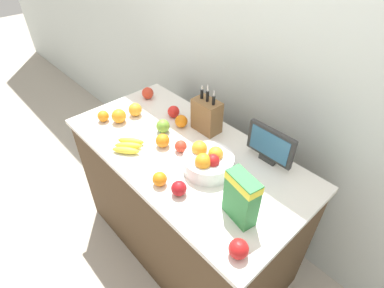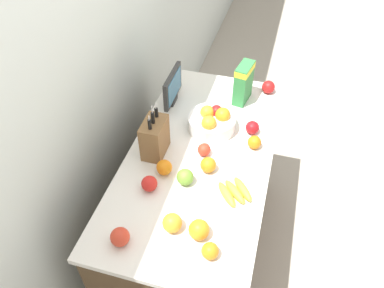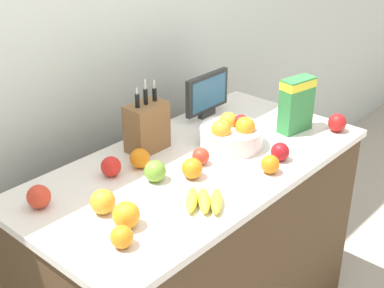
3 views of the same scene
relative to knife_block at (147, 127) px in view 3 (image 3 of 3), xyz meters
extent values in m
cube|color=silver|center=(0.05, 0.35, 0.28)|extent=(9.00, 0.06, 2.60)
cube|color=#4C3823|center=(0.05, -0.23, -0.57)|extent=(1.43, 0.70, 0.88)
cube|color=silver|center=(0.05, -0.23, -0.12)|extent=(1.46, 0.73, 0.03)
cube|color=brown|center=(0.00, 0.00, 0.00)|extent=(0.17, 0.11, 0.20)
cylinder|color=black|center=(-0.04, 0.00, 0.13)|extent=(0.02, 0.02, 0.05)
cube|color=silver|center=(-0.04, 0.00, 0.17)|extent=(0.01, 0.00, 0.03)
cylinder|color=black|center=(0.00, 0.00, 0.13)|extent=(0.02, 0.02, 0.06)
cube|color=silver|center=(0.00, 0.00, 0.18)|extent=(0.01, 0.00, 0.04)
cylinder|color=black|center=(0.04, 0.00, 0.12)|extent=(0.02, 0.02, 0.05)
cube|color=silver|center=(0.04, 0.00, 0.17)|extent=(0.01, 0.00, 0.04)
cube|color=#2D2D2D|center=(0.42, 0.04, -0.09)|extent=(0.09, 0.03, 0.03)
cube|color=#2D2D2D|center=(0.42, 0.04, 0.02)|extent=(0.27, 0.02, 0.18)
cube|color=#33668C|center=(0.42, 0.03, 0.02)|extent=(0.23, 0.00, 0.14)
cube|color=#338442|center=(0.56, -0.35, 0.02)|extent=(0.16, 0.10, 0.24)
cube|color=yellow|center=(0.56, -0.35, 0.12)|extent=(0.17, 0.10, 0.04)
cylinder|color=silver|center=(0.25, -0.24, -0.06)|extent=(0.26, 0.26, 0.08)
sphere|color=red|center=(0.30, -0.25, -0.01)|extent=(0.07, 0.07, 0.07)
sphere|color=orange|center=(0.27, -0.21, -0.01)|extent=(0.08, 0.08, 0.08)
sphere|color=orange|center=(0.19, -0.24, 0.00)|extent=(0.08, 0.08, 0.08)
sphere|color=orange|center=(0.27, -0.29, 0.00)|extent=(0.08, 0.08, 0.08)
ellipsoid|color=yellow|center=(-0.14, -0.48, -0.08)|extent=(0.15, 0.13, 0.04)
ellipsoid|color=yellow|center=(-0.17, -0.45, -0.08)|extent=(0.14, 0.14, 0.04)
ellipsoid|color=yellow|center=(-0.19, -0.42, -0.08)|extent=(0.15, 0.13, 0.04)
sphere|color=red|center=(0.68, -0.50, -0.06)|extent=(0.08, 0.08, 0.08)
sphere|color=red|center=(-0.24, -0.06, -0.06)|extent=(0.08, 0.08, 0.08)
sphere|color=red|center=(-0.55, -0.04, -0.06)|extent=(0.08, 0.08, 0.08)
sphere|color=red|center=(0.05, -0.25, -0.07)|extent=(0.07, 0.07, 0.07)
sphere|color=#6B9E33|center=(-0.16, -0.21, -0.06)|extent=(0.08, 0.08, 0.08)
sphere|color=#A31419|center=(0.28, -0.46, -0.07)|extent=(0.07, 0.07, 0.07)
sphere|color=orange|center=(-0.13, -0.09, -0.06)|extent=(0.08, 0.08, 0.08)
sphere|color=orange|center=(-0.05, -0.29, -0.06)|extent=(0.08, 0.08, 0.08)
sphere|color=orange|center=(-0.43, -0.35, -0.06)|extent=(0.09, 0.09, 0.09)
sphere|color=orange|center=(-0.51, -0.41, -0.07)|extent=(0.07, 0.07, 0.07)
sphere|color=orange|center=(0.17, -0.49, -0.07)|extent=(0.07, 0.07, 0.07)
sphere|color=orange|center=(-0.42, -0.22, -0.06)|extent=(0.09, 0.09, 0.09)
camera|label=1|loc=(1.03, -1.06, 0.98)|focal=28.00mm
camera|label=2|loc=(-1.27, -0.55, 1.29)|focal=35.00mm
camera|label=3|loc=(-1.34, -1.45, 0.90)|focal=50.00mm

